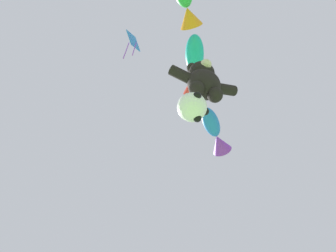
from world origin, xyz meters
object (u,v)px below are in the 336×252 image
soccer_ball_kite (192,107)px  fish_kite_cobalt (215,133)px  teddy_bear_kite (203,81)px  fish_kite_teal (194,69)px  diamond_kite (132,43)px  fish_kite_emerald (186,4)px

soccer_ball_kite → fish_kite_cobalt: (2.18, 2.37, 4.02)m
teddy_bear_kite → fish_kite_teal: size_ratio=0.94×
soccer_ball_kite → diamond_kite: 4.80m
fish_kite_cobalt → teddy_bear_kite: bearing=-124.0°
teddy_bear_kite → soccer_ball_kite: bearing=143.1°
fish_kite_cobalt → diamond_kite: bearing=-150.8°
fish_kite_cobalt → fish_kite_teal: 2.81m
teddy_bear_kite → fish_kite_emerald: (-1.19, -1.83, 2.05)m
fish_kite_emerald → diamond_kite: bearing=123.8°
soccer_ball_kite → fish_kite_emerald: (-0.81, -2.12, 3.84)m
soccer_ball_kite → fish_kite_emerald: bearing=-111.0°
fish_kite_cobalt → diamond_kite: diamond_kite is taller
soccer_ball_kite → diamond_kite: size_ratio=0.32×
fish_kite_teal → fish_kite_emerald: bearing=-118.5°
fish_kite_teal → diamond_kite: (-2.65, -0.29, -0.32)m
teddy_bear_kite → fish_kite_cobalt: 3.91m
soccer_ball_kite → fish_kite_teal: (0.46, 0.23, 4.58)m
fish_kite_teal → teddy_bear_kite: bearing=-98.7°
soccer_ball_kite → fish_kite_cobalt: fish_kite_cobalt is taller
diamond_kite → soccer_ball_kite: bearing=1.6°
teddy_bear_kite → fish_kite_emerald: bearing=-123.1°
fish_kite_emerald → diamond_kite: (-1.37, 2.05, 0.43)m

